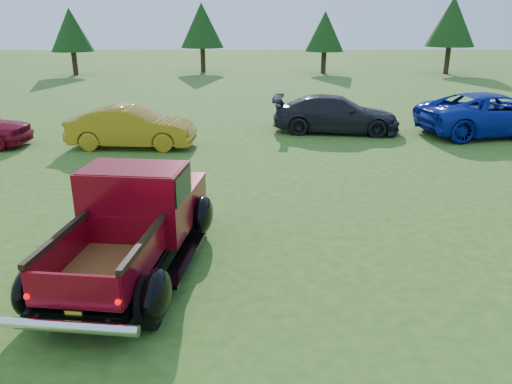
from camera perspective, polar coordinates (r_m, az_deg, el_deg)
The scene contains 9 objects.
ground at distance 8.80m, azimuth -3.24°, elevation -6.83°, with size 120.00×120.00×0.00m, color #325317.
tree_west at distance 38.92m, azimuth -20.40°, elevation 16.97°, with size 2.94×2.94×4.60m.
tree_mid_left at distance 39.05m, azimuth -6.21°, elevation 18.40°, with size 3.20×3.20×5.00m.
tree_mid_right at distance 38.33m, azimuth 7.88°, elevation 17.71°, with size 2.82×2.82×4.40m.
tree_east at distance 40.16m, azimuth 21.48°, elevation 17.67°, with size 3.46×3.46×5.40m.
pickup_truck at distance 8.35m, azimuth -13.43°, elevation -2.94°, with size 2.57×4.64×1.66m.
show_car_yellow at distance 16.22m, azimuth -14.01°, elevation 7.20°, with size 1.36×3.91×1.29m, color #A97A16.
show_car_grey at distance 18.19m, azimuth 9.10°, elevation 8.79°, with size 1.81×4.45×1.29m, color black.
show_car_blue at distance 19.36m, azimuth 25.52°, elevation 8.04°, with size 2.41×5.22×1.45m, color #0E229A.
Camera 1 is at (0.36, -7.90, 3.86)m, focal length 35.00 mm.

